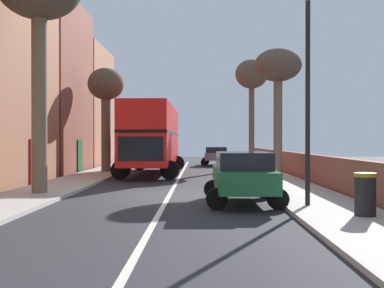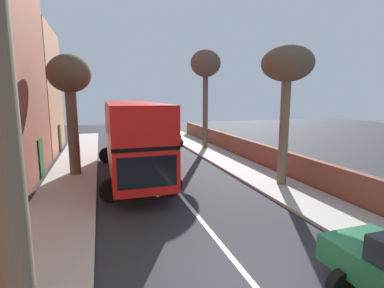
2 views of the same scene
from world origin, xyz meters
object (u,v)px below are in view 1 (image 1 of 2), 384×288
object	(u,v)px
parked_car_green_right_1	(243,174)
lamppost_right	(308,80)
double_decker_bus	(153,135)
street_tree_right_5	(278,71)
street_tree_right_3	(252,78)
litter_bin_right	(365,194)
parked_car_grey_right_0	(216,155)
street_tree_left_2	(106,91)

from	to	relation	value
parked_car_green_right_1	lamppost_right	world-z (taller)	lamppost_right
double_decker_bus	street_tree_right_5	size ratio (longest dim) A/B	1.71
street_tree_right_3	street_tree_right_5	xyz separation A→B (m)	(0.14, -10.67, -1.10)
double_decker_bus	litter_bin_right	size ratio (longest dim) A/B	10.38
street_tree_right_3	street_tree_right_5	distance (m)	10.73
street_tree_right_3	litter_bin_right	size ratio (longest dim) A/B	7.31
double_decker_bus	lamppost_right	world-z (taller)	lamppost_right
double_decker_bus	parked_car_green_right_1	xyz separation A→B (m)	(4.20, -12.84, -1.41)
street_tree_right_5	lamppost_right	bearing A→B (deg)	-94.70
parked_car_green_right_1	lamppost_right	xyz separation A→B (m)	(1.80, -1.16, 2.86)
double_decker_bus	litter_bin_right	xyz separation A→B (m)	(7.00, -15.90, -1.69)
street_tree_right_3	lamppost_right	size ratio (longest dim) A/B	1.26
double_decker_bus	parked_car_grey_right_0	distance (m)	11.06
street_tree_left_2	litter_bin_right	size ratio (longest dim) A/B	5.93
double_decker_bus	parked_car_grey_right_0	size ratio (longest dim) A/B	2.57
parked_car_green_right_1	parked_car_grey_right_0	bearing A→B (deg)	90.01
parked_car_grey_right_0	lamppost_right	bearing A→B (deg)	-85.73
parked_car_grey_right_0	street_tree_right_5	world-z (taller)	street_tree_right_5
lamppost_right	litter_bin_right	distance (m)	3.80
parked_car_green_right_1	street_tree_right_5	xyz separation A→B (m)	(2.62, 8.78, 4.64)
parked_car_grey_right_0	litter_bin_right	size ratio (longest dim) A/B	4.05
parked_car_green_right_1	street_tree_left_2	size ratio (longest dim) A/B	0.68
parked_car_grey_right_0	lamppost_right	distance (m)	24.37
parked_car_green_right_1	litter_bin_right	bearing A→B (deg)	-47.51
double_decker_bus	street_tree_right_5	distance (m)	8.57
parked_car_grey_right_0	street_tree_left_2	size ratio (longest dim) A/B	0.68
street_tree_left_2	litter_bin_right	xyz separation A→B (m)	(10.03, -16.89, -4.48)
street_tree_right_3	parked_car_grey_right_0	bearing A→B (deg)	125.24
parked_car_green_right_1	lamppost_right	size ratio (longest dim) A/B	0.69
parked_car_green_right_1	street_tree_left_2	bearing A→B (deg)	117.58
parked_car_grey_right_0	street_tree_left_2	distance (m)	12.40
street_tree_left_2	street_tree_right_5	size ratio (longest dim) A/B	0.98
parked_car_grey_right_0	litter_bin_right	world-z (taller)	parked_car_grey_right_0
street_tree_left_2	street_tree_right_5	xyz separation A→B (m)	(9.84, -5.06, 0.44)
street_tree_left_2	litter_bin_right	distance (m)	20.15
double_decker_bus	parked_car_grey_right_0	bearing A→B (deg)	67.48
double_decker_bus	street_tree_left_2	xyz separation A→B (m)	(-3.03, 0.99, 2.79)
parked_car_green_right_1	litter_bin_right	size ratio (longest dim) A/B	4.02
parked_car_grey_right_0	street_tree_right_5	xyz separation A→B (m)	(2.62, -14.19, 4.70)
street_tree_left_2	street_tree_right_3	size ratio (longest dim) A/B	0.81
parked_car_green_right_1	street_tree_right_3	world-z (taller)	street_tree_right_3
parked_car_green_right_1	litter_bin_right	distance (m)	4.15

